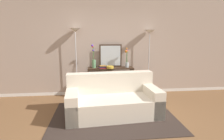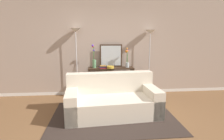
# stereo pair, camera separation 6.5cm
# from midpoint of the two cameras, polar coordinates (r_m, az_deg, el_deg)

# --- Properties ---
(ground_plane) EXTENTS (16.00, 16.00, 0.02)m
(ground_plane) POSITION_cam_midpoint_polar(r_m,az_deg,el_deg) (3.36, -0.72, -19.90)
(ground_plane) COLOR brown
(back_wall) EXTENTS (12.00, 0.15, 2.74)m
(back_wall) POSITION_cam_midpoint_polar(r_m,az_deg,el_deg) (5.27, -3.21, 7.07)
(back_wall) COLOR white
(back_wall) RESTS_ON ground
(area_rug) EXTENTS (2.59, 1.83, 0.01)m
(area_rug) POSITION_cam_midpoint_polar(r_m,az_deg,el_deg) (3.98, 0.06, -14.50)
(area_rug) COLOR #332823
(area_rug) RESTS_ON ground
(couch) EXTENTS (2.03, 1.11, 0.88)m
(couch) POSITION_cam_midpoint_polar(r_m,az_deg,el_deg) (4.01, -0.26, -9.60)
(couch) COLOR beige
(couch) RESTS_ON ground
(console_table) EXTENTS (1.27, 0.35, 0.83)m
(console_table) POSITION_cam_midpoint_polar(r_m,az_deg,el_deg) (5.09, -0.81, -2.14)
(console_table) COLOR #382619
(console_table) RESTS_ON ground
(floor_lamp_left) EXTENTS (0.28, 0.28, 1.90)m
(floor_lamp_left) POSITION_cam_midpoint_polar(r_m,az_deg,el_deg) (5.04, -11.80, 8.16)
(floor_lamp_left) COLOR silver
(floor_lamp_left) RESTS_ON ground
(floor_lamp_right) EXTENTS (0.28, 0.28, 1.87)m
(floor_lamp_right) POSITION_cam_midpoint_polar(r_m,az_deg,el_deg) (5.26, 11.38, 7.95)
(floor_lamp_right) COLOR silver
(floor_lamp_right) RESTS_ON ground
(wall_mirror) EXTENTS (0.63, 0.02, 0.64)m
(wall_mirror) POSITION_cam_midpoint_polar(r_m,az_deg,el_deg) (5.14, -0.82, 4.54)
(wall_mirror) COLOR #382619
(wall_mirror) RESTS_ON console_table
(vase_tall_flowers) EXTENTS (0.12, 0.11, 0.65)m
(vase_tall_flowers) POSITION_cam_midpoint_polar(r_m,az_deg,el_deg) (5.01, -6.18, 2.92)
(vase_tall_flowers) COLOR #669E6B
(vase_tall_flowers) RESTS_ON console_table
(vase_short_flowers) EXTENTS (0.12, 0.11, 0.55)m
(vase_short_flowers) POSITION_cam_midpoint_polar(r_m,az_deg,el_deg) (5.05, 4.29, 3.56)
(vase_short_flowers) COLOR silver
(vase_short_flowers) RESTS_ON console_table
(fruit_bowl) EXTENTS (0.20, 0.20, 0.06)m
(fruit_bowl) POSITION_cam_midpoint_polar(r_m,az_deg,el_deg) (4.92, -1.01, 0.92)
(fruit_bowl) COLOR gold
(fruit_bowl) RESTS_ON console_table
(book_stack) EXTENTS (0.21, 0.14, 0.08)m
(book_stack) POSITION_cam_midpoint_polar(r_m,az_deg,el_deg) (4.94, -3.32, 0.97)
(book_stack) COLOR maroon
(book_stack) RESTS_ON console_table
(book_row_under_console) EXTENTS (0.36, 0.18, 0.12)m
(book_row_under_console) POSITION_cam_midpoint_polar(r_m,az_deg,el_deg) (5.21, -4.52, -7.72)
(book_row_under_console) COLOR navy
(book_row_under_console) RESTS_ON ground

